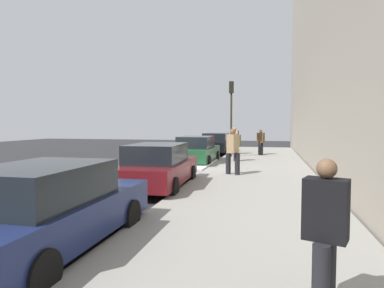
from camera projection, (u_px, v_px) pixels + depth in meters
name	position (u px, v px, depth m)	size (l,w,h in m)	color
ground_plane	(189.00, 169.00, 16.37)	(56.00, 56.00, 0.00)	#28282B
sidewalk	(259.00, 169.00, 15.64)	(28.00, 4.60, 0.15)	gray
building_facade	(325.00, 0.00, 14.58)	(32.00, 0.80, 15.00)	#9E9384
lane_stripe_centre	(127.00, 167.00, 17.08)	(28.00, 0.14, 0.01)	gold
snow_bank_curb	(206.00, 165.00, 16.84)	(4.76, 0.56, 0.22)	white
parked_car_navy	(47.00, 209.00, 5.58)	(4.45, 1.90, 1.51)	black
parked_car_maroon	(158.00, 166.00, 11.17)	(4.57, 2.02, 1.51)	black
parked_car_green	(197.00, 150.00, 17.90)	(4.37, 1.92, 1.51)	black
parked_car_black	(216.00, 143.00, 24.38)	(4.71, 1.92, 1.51)	black
pedestrian_black_coat	(325.00, 230.00, 3.62)	(0.52, 0.51, 1.65)	black
pedestrian_olive_coat	(236.00, 145.00, 18.33)	(0.53, 0.48, 1.63)	black
pedestrian_brown_coat	(261.00, 141.00, 22.19)	(0.52, 0.51, 1.64)	black
pedestrian_burgundy_coat	(235.00, 140.00, 22.62)	(0.56, 0.56, 1.78)	black
pedestrian_tan_coat	(233.00, 150.00, 13.46)	(0.57, 0.58, 1.83)	black
traffic_light_pole	(231.00, 106.00, 20.66)	(0.35, 0.26, 4.59)	#2D2D19
rolling_suitcase	(261.00, 151.00, 21.85)	(0.34, 0.22, 0.91)	black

